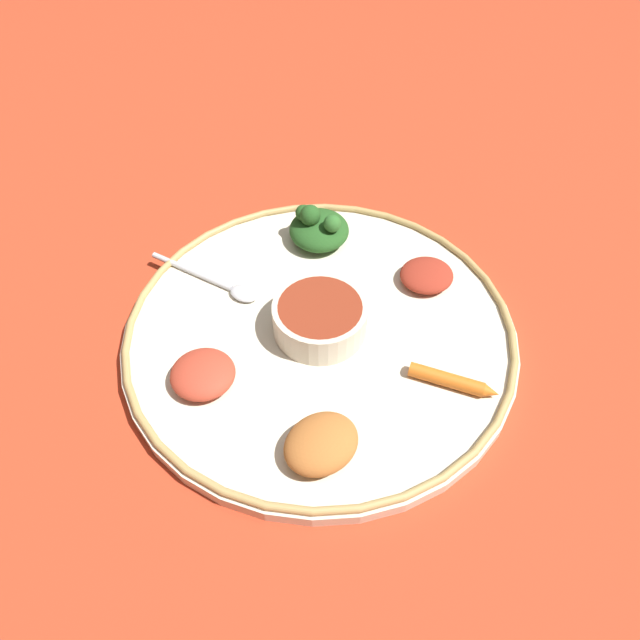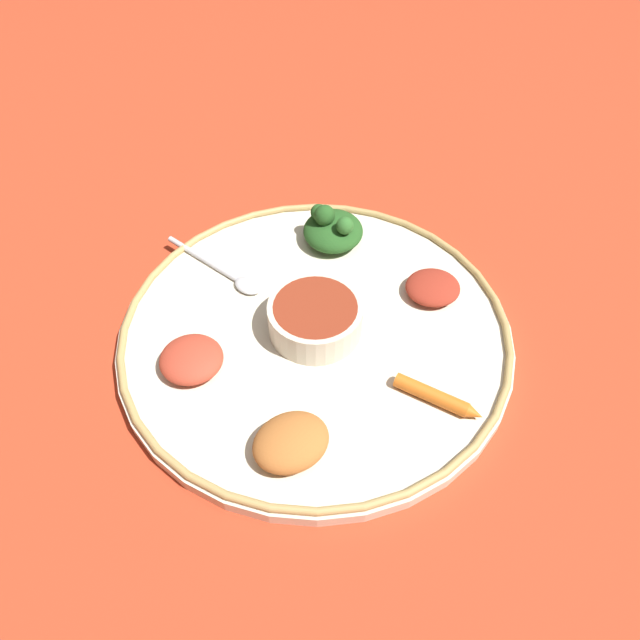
{
  "view_description": "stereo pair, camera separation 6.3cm",
  "coord_description": "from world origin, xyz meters",
  "views": [
    {
      "loc": [
        0.41,
        -0.07,
        0.51
      ],
      "look_at": [
        0.0,
        0.0,
        0.03
      ],
      "focal_mm": 33.36,
      "sensor_mm": 36.0,
      "label": 1
    },
    {
      "loc": [
        0.41,
        -0.0,
        0.51
      ],
      "look_at": [
        0.0,
        0.0,
        0.03
      ],
      "focal_mm": 33.36,
      "sensor_mm": 36.0,
      "label": 2
    }
  ],
  "objects": [
    {
      "name": "ground_plane",
      "position": [
        0.0,
        0.0,
        0.0
      ],
      "size": [
        2.4,
        2.4,
        0.0
      ],
      "primitive_type": "plane",
      "color": "#B7381E"
    },
    {
      "name": "platter",
      "position": [
        0.0,
        0.0,
        0.01
      ],
      "size": [
        0.42,
        0.42,
        0.01
      ],
      "primitive_type": "cylinder",
      "color": "beige",
      "rests_on": "ground_plane"
    },
    {
      "name": "platter_rim",
      "position": [
        0.0,
        0.0,
        0.02
      ],
      "size": [
        0.42,
        0.42,
        0.01
      ],
      "primitive_type": "torus",
      "color": "tan",
      "rests_on": "platter"
    },
    {
      "name": "center_bowl",
      "position": [
        0.0,
        0.0,
        0.03
      ],
      "size": [
        0.1,
        0.1,
        0.04
      ],
      "color": "beige",
      "rests_on": "platter"
    },
    {
      "name": "spoon",
      "position": [
        -0.08,
        -0.1,
        0.02
      ],
      "size": [
        0.11,
        0.12,
        0.01
      ],
      "color": "silver",
      "rests_on": "platter"
    },
    {
      "name": "greens_pile",
      "position": [
        -0.14,
        0.02,
        0.03
      ],
      "size": [
        0.08,
        0.08,
        0.05
      ],
      "color": "#23511E",
      "rests_on": "platter"
    },
    {
      "name": "carrot_near_spoon",
      "position": [
        0.09,
        0.12,
        0.02
      ],
      "size": [
        0.06,
        0.09,
        0.01
      ],
      "color": "orange",
      "rests_on": "platter"
    },
    {
      "name": "mound_chickpea",
      "position": [
        0.15,
        -0.02,
        0.03
      ],
      "size": [
        0.09,
        0.09,
        0.03
      ],
      "primitive_type": "ellipsoid",
      "rotation": [
        0.0,
        0.0,
        5.24
      ],
      "color": "#B2662D",
      "rests_on": "platter"
    },
    {
      "name": "mound_beet",
      "position": [
        -0.05,
        0.13,
        0.03
      ],
      "size": [
        0.07,
        0.07,
        0.02
      ],
      "primitive_type": "ellipsoid",
      "rotation": [
        0.0,
        0.0,
        4.86
      ],
      "color": "maroon",
      "rests_on": "platter"
    },
    {
      "name": "mound_berbere_red",
      "position": [
        0.05,
        -0.13,
        0.03
      ],
      "size": [
        0.07,
        0.07,
        0.02
      ],
      "primitive_type": "ellipsoid",
      "rotation": [
        0.0,
        0.0,
        1.45
      ],
      "color": "#B73D28",
      "rests_on": "platter"
    }
  ]
}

